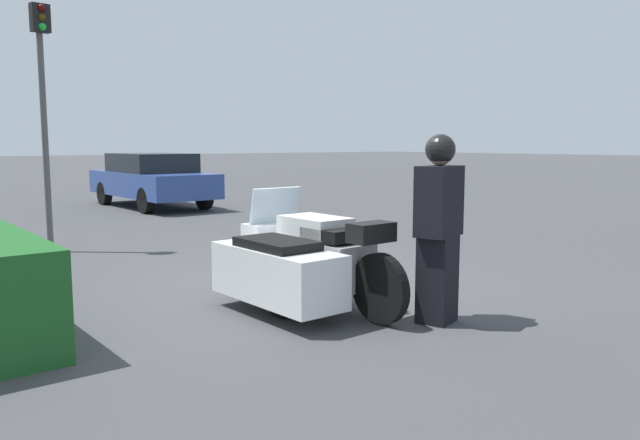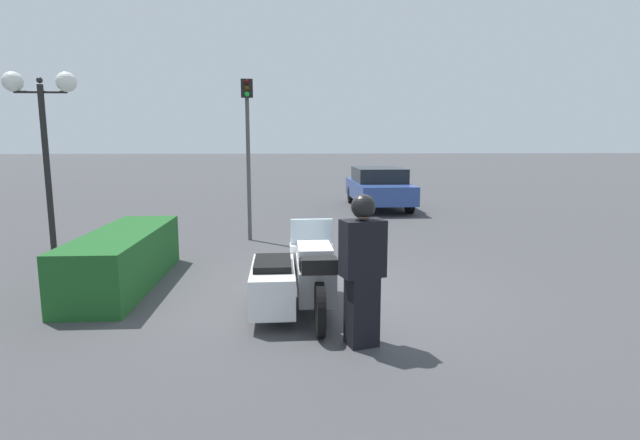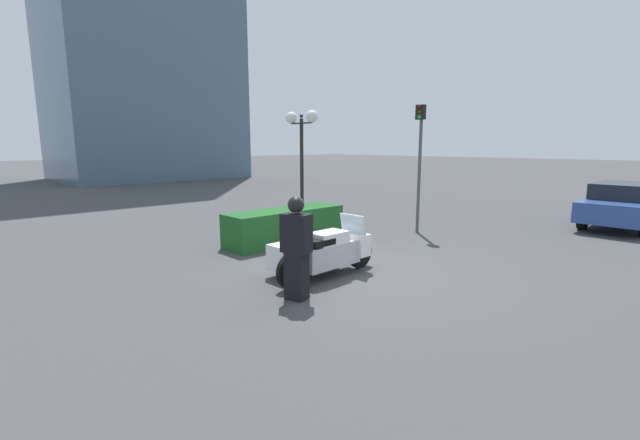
# 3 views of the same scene
# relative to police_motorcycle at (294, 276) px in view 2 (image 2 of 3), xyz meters

# --- Properties ---
(ground_plane) EXTENTS (160.00, 160.00, 0.00)m
(ground_plane) POSITION_rel_police_motorcycle_xyz_m (0.73, -0.47, -0.47)
(ground_plane) COLOR #424244
(police_motorcycle) EXTENTS (2.52, 1.16, 1.16)m
(police_motorcycle) POSITION_rel_police_motorcycle_xyz_m (0.00, 0.00, 0.00)
(police_motorcycle) COLOR black
(police_motorcycle) RESTS_ON ground
(officer_rider) EXTENTS (0.40, 0.53, 1.72)m
(officer_rider) POSITION_rel_police_motorcycle_xyz_m (-1.25, -0.76, 0.44)
(officer_rider) COLOR black
(officer_rider) RESTS_ON ground
(hedge_bush_curbside) EXTENTS (3.34, 0.98, 0.87)m
(hedge_bush_curbside) POSITION_rel_police_motorcycle_xyz_m (1.31, 2.70, -0.04)
(hedge_bush_curbside) COLOR #1E5623
(hedge_bush_curbside) RESTS_ON ground
(twin_lamp_post) EXTENTS (0.40, 1.43, 3.64)m
(twin_lamp_post) POSITION_rel_police_motorcycle_xyz_m (3.89, 4.99, 2.49)
(twin_lamp_post) COLOR black
(twin_lamp_post) RESTS_ON ground
(traffic_light_near) EXTENTS (0.23, 0.27, 3.63)m
(traffic_light_near) POSITION_rel_police_motorcycle_xyz_m (4.83, 1.00, 1.90)
(traffic_light_near) COLOR #4C4C4C
(traffic_light_near) RESTS_ON ground
(parked_car_background) EXTENTS (4.39, 1.77, 1.37)m
(parked_car_background) POSITION_rel_police_motorcycle_xyz_m (10.25, -2.93, 0.26)
(parked_car_background) COLOR #2D478C
(parked_car_background) RESTS_ON ground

